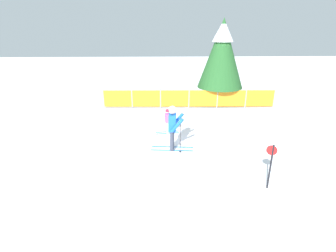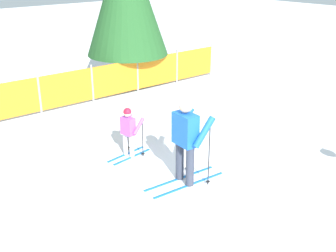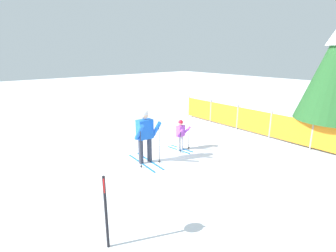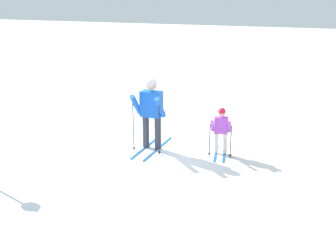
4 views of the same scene
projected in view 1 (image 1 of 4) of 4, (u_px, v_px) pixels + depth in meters
ground_plane at (168, 151)px, 9.54m from camera, size 60.00×60.00×0.00m
skier_adult at (173, 124)px, 9.37m from camera, size 1.60×0.73×1.67m
skier_child at (168, 119)px, 10.96m from camera, size 1.01×0.52×1.06m
safety_fence at (189, 98)px, 14.30m from camera, size 9.40×0.29×1.08m
conifer_far at (222, 53)px, 14.23m from camera, size 2.52×2.52×4.68m
trail_marker at (271, 162)px, 7.12m from camera, size 0.26×0.14×1.33m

